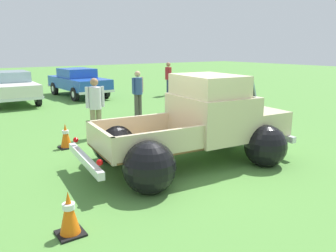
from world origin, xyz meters
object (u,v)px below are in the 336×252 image
Objects in this scene: lane_cone_1 at (66,136)px; lane_cone_0 at (69,214)px; show_car_0 at (11,86)px; show_car_1 at (78,81)px; vintage_pickup_truck at (202,128)px; spectator_2 at (168,77)px; spectator_1 at (138,91)px; spectator_0 at (95,104)px.

lane_cone_0 is at bearing -107.78° from lane_cone_1.
lane_cone_0 and lane_cone_1 have the same top height.
show_car_0 reaches higher than lane_cone_0.
show_car_1 is at bearing 67.63° from lane_cone_1.
show_car_0 is at bearing 105.54° from vintage_pickup_truck.
spectator_2 is at bearing 64.88° from vintage_pickup_truck.
spectator_1 is at bearing 81.00° from vintage_pickup_truck.
lane_cone_1 is at bearing 125.06° from spectator_0.
spectator_2 is at bearing -58.92° from spectator_1.
vintage_pickup_truck is 1.07× the size of show_car_1.
vintage_pickup_truck is 3.43m from spectator_0.
lane_cone_0 is 1.00× the size of lane_cone_1.
spectator_1 reaches higher than lane_cone_0.
lane_cone_0 is (-2.35, -4.56, -0.65)m from spectator_0.
spectator_0 is (0.76, -7.85, 0.17)m from show_car_0.
vintage_pickup_truck is 11.49m from show_car_1.
vintage_pickup_truck is at bearing -100.85° from spectator_2.
show_car_0 is 7.17× the size of lane_cone_1.
lane_cone_1 is (-3.58, -8.70, -0.47)m from show_car_1.
show_car_1 is (3.29, 0.32, -0.00)m from show_car_0.
spectator_2 is 2.76× the size of lane_cone_0.
spectator_0 reaches higher than show_car_1.
spectator_2 is (6.54, 5.78, 0.04)m from spectator_0.
spectator_0 is 1.01× the size of spectator_1.
spectator_2 is (4.02, -2.39, 0.21)m from show_car_1.
vintage_pickup_truck is 2.76× the size of spectator_2.
spectator_2 is at bearing 76.13° from show_car_0.
spectator_1 is 2.63× the size of lane_cone_1.
show_car_0 is 2.72× the size of spectator_1.
spectator_0 is 2.66× the size of lane_cone_1.
show_car_0 is 7.89m from spectator_0.
lane_cone_1 is at bearing 72.22° from lane_cone_0.
vintage_pickup_truck is 5.41m from spectator_1.
spectator_1 is 5.53m from spectator_2.
show_car_0 is 3.30m from show_car_1.
spectator_2 reaches higher than lane_cone_0.
spectator_0 is 5.17m from lane_cone_0.
lane_cone_0 is (-4.87, -12.73, -0.47)m from show_car_1.
vintage_pickup_truck is 1.06× the size of show_car_0.
spectator_2 is (5.42, 9.01, 0.24)m from vintage_pickup_truck.
show_car_0 is 1.01× the size of show_car_1.
vintage_pickup_truck is at bearing -9.58° from show_car_1.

